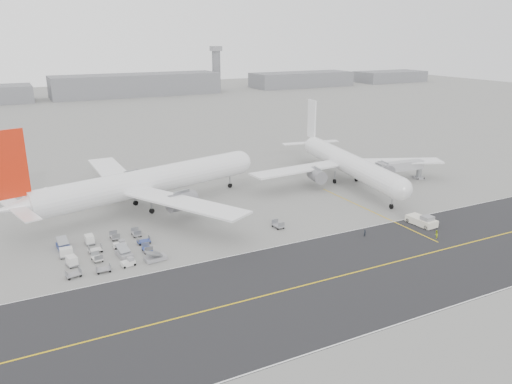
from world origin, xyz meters
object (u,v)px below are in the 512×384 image
ground_crew_a (365,233)px  ground_crew_b (436,234)px  airliner_b (347,163)px  pushback_tug (422,221)px  jet_bridge (401,167)px  control_tower (216,68)px  airliner_a (144,183)px

ground_crew_a → ground_crew_b: 14.22m
ground_crew_b → airliner_b: bearing=-124.3°
pushback_tug → jet_bridge: (19.56, 28.29, 2.98)m
pushback_tug → ground_crew_a: 15.18m
jet_bridge → control_tower: bearing=85.5°
airliner_b → jet_bridge: airliner_b is taller
airliner_b → ground_crew_b: airliner_b is taller
jet_bridge → airliner_a: bearing=178.8°
airliner_b → jet_bridge: (14.49, -5.39, -1.73)m
airliner_b → ground_crew_a: bearing=-111.8°
airliner_a → pushback_tug: size_ratio=7.30×
control_tower → airliner_b: (-60.94, -237.83, -10.54)m
control_tower → ground_crew_a: control_tower is taller
control_tower → ground_crew_a: bearing=-106.7°
airliner_b → ground_crew_a: size_ratio=36.76×
jet_bridge → ground_crew_a: jet_bridge is taller
pushback_tug → ground_crew_b: size_ratio=5.03×
ground_crew_b → airliner_a: bearing=-66.2°
ground_crew_a → ground_crew_b: bearing=-46.8°
jet_bridge → ground_crew_a: (-34.73, -27.88, -3.21)m
airliner_a → ground_crew_b: (47.52, -44.30, -5.55)m
control_tower → jet_bridge: 247.92m
control_tower → ground_crew_b: bearing=-103.9°
pushback_tug → ground_crew_a: size_ratio=5.58×
airliner_a → jet_bridge: (69.97, -9.25, -2.43)m
ground_crew_a → pushback_tug: bearing=-18.0°
control_tower → airliner_b: size_ratio=0.55×
airliner_a → ground_crew_b: size_ratio=36.71×
pushback_tug → ground_crew_a: pushback_tug is taller
pushback_tug → control_tower: bearing=72.3°
control_tower → pushback_tug: (-66.00, -271.51, -15.24)m
jet_bridge → ground_crew_a: bearing=-134.9°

